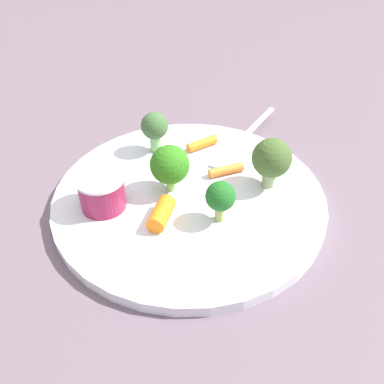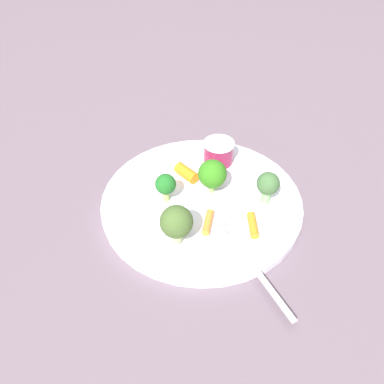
{
  "view_description": "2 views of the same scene",
  "coord_description": "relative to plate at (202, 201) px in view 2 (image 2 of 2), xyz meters",
  "views": [
    {
      "loc": [
        -0.09,
        0.31,
        0.29
      ],
      "look_at": [
        -0.01,
        0.01,
        0.02
      ],
      "focal_mm": 38.18,
      "sensor_mm": 36.0,
      "label": 1
    },
    {
      "loc": [
        -0.28,
        -0.27,
        0.38
      ],
      "look_at": [
        -0.01,
        0.0,
        0.03
      ],
      "focal_mm": 35.56,
      "sensor_mm": 36.0,
      "label": 2
    }
  ],
  "objects": [
    {
      "name": "fork",
      "position": [
        -0.04,
        -0.12,
        0.01
      ],
      "size": [
        0.06,
        0.16,
        0.0
      ],
      "color": "silver",
      "rests_on": "plate"
    },
    {
      "name": "broccoli_floret_1",
      "position": [
        0.06,
        -0.07,
        0.04
      ],
      "size": [
        0.03,
        0.03,
        0.05
      ],
      "color": "#80C370",
      "rests_on": "plate"
    },
    {
      "name": "broccoli_floret_2",
      "position": [
        -0.08,
        -0.04,
        0.04
      ],
      "size": [
        0.04,
        0.04,
        0.06
      ],
      "color": "#93A974",
      "rests_on": "plate"
    },
    {
      "name": "sauce_cup",
      "position": [
        0.08,
        0.04,
        0.02
      ],
      "size": [
        0.05,
        0.05,
        0.04
      ],
      "color": "maroon",
      "rests_on": "plate"
    },
    {
      "name": "carrot_stick_1",
      "position": [
        -0.03,
        -0.04,
        0.01
      ],
      "size": [
        0.04,
        0.03,
        0.01
      ],
      "primitive_type": "cylinder",
      "rotation": [
        1.57,
        0.0,
        2.19
      ],
      "color": "orange",
      "rests_on": "plate"
    },
    {
      "name": "broccoli_floret_3",
      "position": [
        0.02,
        -0.0,
        0.04
      ],
      "size": [
        0.04,
        0.04,
        0.05
      ],
      "color": "#8CC25F",
      "rests_on": "plate"
    },
    {
      "name": "carrot_stick_2",
      "position": [
        0.01,
        -0.09,
        0.01
      ],
      "size": [
        0.03,
        0.04,
        0.01
      ],
      "primitive_type": "cylinder",
      "rotation": [
        1.57,
        0.0,
        2.41
      ],
      "color": "orange",
      "rests_on": "plate"
    },
    {
      "name": "broccoli_floret_0",
      "position": [
        -0.04,
        0.03,
        0.03
      ],
      "size": [
        0.03,
        0.03,
        0.04
      ],
      "color": "#98AC59",
      "rests_on": "plate"
    },
    {
      "name": "plate",
      "position": [
        0.0,
        0.0,
        0.0
      ],
      "size": [
        0.28,
        0.28,
        0.01
      ],
      "primitive_type": "cylinder",
      "color": "white",
      "rests_on": "ground_plane"
    },
    {
      "name": "ground_plane",
      "position": [
        0.0,
        0.0,
        -0.01
      ],
      "size": [
        2.4,
        2.4,
        0.0
      ],
      "primitive_type": "plane",
      "color": "#64535E"
    },
    {
      "name": "carrot_stick_0",
      "position": [
        0.01,
        0.05,
        0.01
      ],
      "size": [
        0.02,
        0.04,
        0.02
      ],
      "primitive_type": "cylinder",
      "rotation": [
        1.57,
        0.0,
        3.13
      ],
      "color": "orange",
      "rests_on": "plate"
    }
  ]
}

